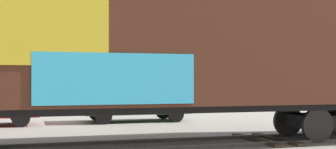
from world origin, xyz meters
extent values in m
plane|color=gray|center=(0.00, 0.00, 0.00)|extent=(260.00, 260.00, 0.00)
cube|color=#4C4742|center=(0.94, -0.72, 0.04)|extent=(59.94, 2.95, 0.08)
cube|color=#4C4742|center=(1.01, 0.72, 0.04)|extent=(59.94, 2.95, 0.08)
cube|color=#423323|center=(3.81, -0.13, 0.04)|extent=(0.36, 2.51, 0.07)
cube|color=#423323|center=(4.45, -0.17, 0.04)|extent=(0.36, 2.51, 0.07)
cube|color=#472316|center=(0.97, 0.00, 2.86)|extent=(15.10, 3.80, 3.60)
cube|color=gold|center=(-2.19, -1.41, 2.95)|extent=(3.29, 0.19, 1.98)
cube|color=#33A5CC|center=(-0.37, -1.50, 1.69)|extent=(3.47, 0.19, 1.10)
cube|color=black|center=(0.97, 0.00, 0.96)|extent=(14.73, 2.39, 0.20)
cube|color=black|center=(6.10, -0.24, 0.51)|extent=(2.16, 1.49, 0.36)
cylinder|color=black|center=(5.22, -0.92, 0.46)|extent=(0.92, 0.16, 0.92)
cylinder|color=black|center=(5.28, 0.52, 0.46)|extent=(0.92, 0.16, 0.92)
cylinder|color=silver|center=(5.40, 11.17, 4.58)|extent=(0.12, 0.12, 9.17)
cube|color=slate|center=(0.00, 72.77, 4.98)|extent=(158.08, 32.89, 9.96)
cube|color=brown|center=(36.16, 62.91, 11.40)|extent=(4.95, 4.25, 2.89)
cube|color=#8C725B|center=(17.09, 62.91, 11.04)|extent=(4.78, 3.93, 2.17)
cube|color=brown|center=(38.50, 62.91, 11.59)|extent=(7.00, 5.71, 3.28)
cone|color=#193D23|center=(21.85, 67.42, 11.90)|extent=(1.95, 1.95, 3.89)
cone|color=#193D23|center=(33.92, 61.44, 12.29)|extent=(2.33, 2.33, 4.67)
cylinder|color=black|center=(-2.15, 7.66, 0.32)|extent=(0.65, 0.24, 0.64)
cylinder|color=black|center=(-2.09, 5.93, 0.32)|extent=(0.65, 0.24, 0.64)
cube|color=#1E5933|center=(2.32, 6.70, 0.71)|extent=(4.25, 1.88, 0.77)
cube|color=#2D333D|center=(2.09, 6.71, 1.40)|extent=(2.09, 1.64, 0.61)
cylinder|color=black|center=(3.78, 7.49, 0.32)|extent=(0.65, 0.24, 0.64)
cylinder|color=black|center=(3.72, 5.83, 0.32)|extent=(0.65, 0.24, 0.64)
cylinder|color=black|center=(0.92, 7.58, 0.32)|extent=(0.65, 0.24, 0.64)
cylinder|color=black|center=(0.87, 5.92, 0.32)|extent=(0.65, 0.24, 0.64)
camera|label=1|loc=(-2.59, -10.99, 1.66)|focal=48.72mm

